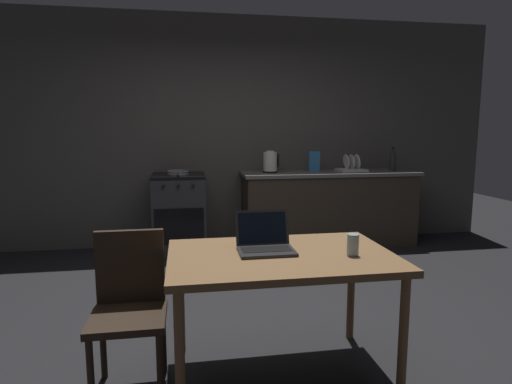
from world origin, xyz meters
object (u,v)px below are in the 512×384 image
Objects in this scene: stove_oven at (179,213)px; frying_pan at (178,172)px; chair at (129,300)px; laptop at (265,243)px; drinking_glass at (353,245)px; bottle at (393,160)px; cereal_box at (314,162)px; dish_rack at (352,167)px; electric_kettle at (270,162)px; dining_table at (281,266)px.

frying_pan is at bearing -95.48° from stove_oven.
chair is at bearing -95.39° from frying_pan.
laptop is 0.50m from drinking_glass.
bottle is 2.63m from frying_pan.
stove_oven is 1.74m from cereal_box.
dish_rack is (1.59, 2.65, 0.19)m from laptop.
dish_rack is (2.36, 2.68, 0.47)m from chair.
frying_pan reaches higher than laptop.
electric_kettle is at bearing 0.13° from stove_oven.
cereal_box is at bearing 77.26° from chair.
electric_kettle reaches higher than drinking_glass.
dining_table is 0.42m from drinking_glass.
frying_pan is at bearing -178.31° from cereal_box.
drinking_glass is (0.47, -0.17, 0.02)m from laptop.
chair reaches higher than dining_table.
cereal_box is at bearing 71.64° from laptop.
frying_pan reaches higher than drinking_glass.
frying_pan is 1.27× the size of dish_rack.
bottle is at bearing -1.04° from stove_oven.
drinking_glass is at bearing 15.82° from chair.
drinking_glass is at bearing -14.73° from dining_table.
cereal_box is at bearing 177.59° from dish_rack.
stove_oven is 3.71× the size of cereal_box.
chair is at bearing -131.46° from dish_rack.
electric_kettle reaches higher than dining_table.
cereal_box is at bearing 77.06° from drinking_glass.
dining_table is 4.34× the size of bottle.
chair is 2.02× the size of frying_pan.
drinking_glass is at bearing -70.50° from frying_pan.
frying_pan is (-2.63, 0.02, -0.11)m from bottle.
drinking_glass is (1.24, -0.14, 0.30)m from chair.
electric_kettle is 1.54m from bottle.
cereal_box is (1.64, 0.02, 0.58)m from stove_oven.
cereal_box is 0.48m from dish_rack.
laptop is 2.67m from frying_pan.
dining_table is at bearing -127.32° from bottle.
electric_kettle is 1.06× the size of cereal_box.
frying_pan is at bearing -179.24° from dish_rack.
chair reaches higher than drinking_glass.
electric_kettle is (0.49, 2.71, 0.38)m from dining_table.
frying_pan is (-0.52, 2.62, 0.16)m from laptop.
dish_rack reaches higher than chair.
dining_table is 1.46× the size of chair.
electric_kettle is 1.03m from dish_rack.
laptop is at bearing -112.77° from cereal_box.
bottle is (1.54, -0.05, 0.01)m from electric_kettle.
dish_rack reaches higher than laptop.
drinking_glass is at bearing -92.05° from electric_kettle.
electric_kettle is (1.09, 0.00, 0.58)m from stove_oven.
stove_oven is 2.13× the size of frying_pan.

